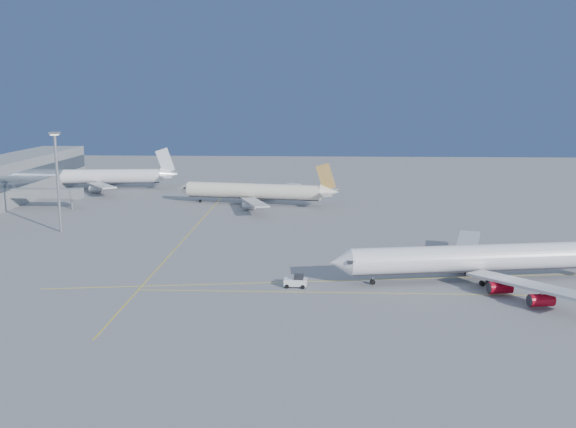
% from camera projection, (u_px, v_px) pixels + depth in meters
% --- Properties ---
extents(ground, '(500.00, 500.00, 0.00)m').
position_uv_depth(ground, '(340.00, 273.00, 137.52)').
color(ground, slate).
rests_on(ground, ground).
extents(terminal, '(18.40, 110.00, 15.00)m').
position_uv_depth(terminal, '(4.00, 181.00, 224.56)').
color(terminal, gray).
rests_on(terminal, ground).
extents(jet_bridge, '(23.60, 3.60, 6.90)m').
position_uv_depth(jet_bridge, '(50.00, 193.00, 211.28)').
color(jet_bridge, gray).
rests_on(jet_bridge, ground).
extents(taxiway_lines, '(118.86, 140.00, 0.02)m').
position_uv_depth(taxiway_lines, '(274.00, 264.00, 144.39)').
color(taxiway_lines, yellow).
rests_on(taxiway_lines, ground).
extents(airliner_virgin, '(62.30, 55.36, 15.42)m').
position_uv_depth(airliner_virgin, '(481.00, 258.00, 131.06)').
color(airliner_virgin, white).
rests_on(airliner_virgin, ground).
extents(airliner_etihad, '(57.15, 52.24, 14.96)m').
position_uv_depth(airliner_etihad, '(257.00, 191.00, 219.67)').
color(airliner_etihad, beige).
rests_on(airliner_etihad, ground).
extents(airliner_third, '(60.88, 55.87, 16.32)m').
position_uv_depth(airliner_third, '(102.00, 176.00, 255.12)').
color(airliner_third, white).
rests_on(airliner_third, ground).
extents(pushback_tug, '(4.64, 3.02, 2.53)m').
position_uv_depth(pushback_tug, '(296.00, 281.00, 127.21)').
color(pushback_tug, white).
rests_on(pushback_tug, ground).
extents(light_mast, '(2.38, 2.38, 27.48)m').
position_uv_depth(light_mast, '(57.00, 174.00, 174.37)').
color(light_mast, gray).
rests_on(light_mast, ground).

